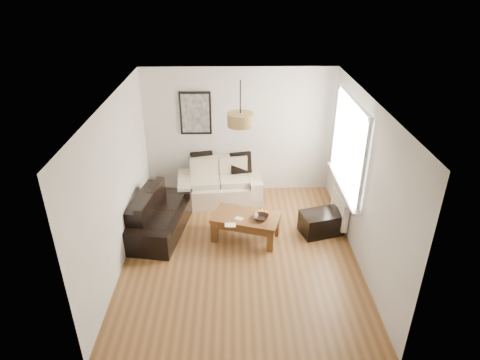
{
  "coord_description": "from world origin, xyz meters",
  "views": [
    {
      "loc": [
        -0.1,
        -5.67,
        4.3
      ],
      "look_at": [
        0.0,
        0.6,
        1.05
      ],
      "focal_mm": 31.17,
      "sensor_mm": 36.0,
      "label": 1
    }
  ],
  "objects_px": {
    "coffee_table": "(246,227)",
    "sofa_leather": "(160,215)",
    "ottoman": "(321,223)",
    "loveseat_cream": "(219,181)"
  },
  "relations": [
    {
      "from": "sofa_leather",
      "to": "coffee_table",
      "type": "height_order",
      "value": "sofa_leather"
    },
    {
      "from": "coffee_table",
      "to": "ottoman",
      "type": "relative_size",
      "value": 1.58
    },
    {
      "from": "coffee_table",
      "to": "ottoman",
      "type": "bearing_deg",
      "value": 6.46
    },
    {
      "from": "sofa_leather",
      "to": "coffee_table",
      "type": "bearing_deg",
      "value": -89.58
    },
    {
      "from": "loveseat_cream",
      "to": "ottoman",
      "type": "height_order",
      "value": "loveseat_cream"
    },
    {
      "from": "coffee_table",
      "to": "sofa_leather",
      "type": "bearing_deg",
      "value": 171.16
    },
    {
      "from": "sofa_leather",
      "to": "ottoman",
      "type": "xyz_separation_m",
      "value": [
        2.88,
        -0.08,
        -0.15
      ]
    },
    {
      "from": "sofa_leather",
      "to": "ottoman",
      "type": "relative_size",
      "value": 2.3
    },
    {
      "from": "coffee_table",
      "to": "ottoman",
      "type": "xyz_separation_m",
      "value": [
        1.35,
        0.15,
        -0.03
      ]
    },
    {
      "from": "loveseat_cream",
      "to": "coffee_table",
      "type": "height_order",
      "value": "loveseat_cream"
    }
  ]
}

